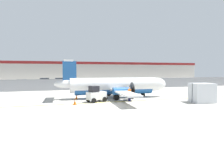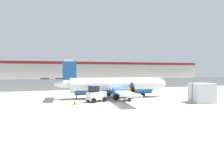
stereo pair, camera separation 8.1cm
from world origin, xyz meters
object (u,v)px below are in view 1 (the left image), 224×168
parked_car_3 (82,81)px  parked_car_4 (107,83)px  ground_crew_worker (129,93)px  traffic_cone_near_left (75,102)px  traffic_cone_near_right (131,96)px  cargo_container (202,93)px  parked_car_1 (45,81)px  parked_car_6 (138,82)px  parked_car_2 (60,81)px  parked_car_5 (124,81)px  parked_car_0 (22,83)px  baggage_tug (96,95)px  traffic_cone_far_left (76,97)px  commuter_airplane (116,86)px

parked_car_3 → parked_car_4: bearing=119.5°
ground_crew_worker → traffic_cone_near_left: (-6.49, -0.46, -0.64)m
ground_crew_worker → traffic_cone_near_right: (1.18, 2.52, -0.64)m
parked_car_3 → cargo_container: bearing=105.8°
cargo_container → parked_car_3: size_ratio=0.63×
parked_car_1 → parked_car_3: size_ratio=1.04×
parked_car_6 → ground_crew_worker: bearing=70.5°
parked_car_2 → parked_car_3: same height
ground_crew_worker → parked_car_6: bearing=-140.1°
ground_crew_worker → traffic_cone_near_right: size_ratio=2.66×
parked_car_2 → parked_car_5: bearing=-28.4°
traffic_cone_near_right → parked_car_6: (10.91, 21.31, 0.58)m
cargo_container → parked_car_0: bearing=136.2°
baggage_tug → traffic_cone_far_left: bearing=103.9°
traffic_cone_far_left → parked_car_3: size_ratio=0.15×
parked_car_3 → parked_car_6: same height
commuter_airplane → traffic_cone_near_left: (-5.94, -3.83, -1.29)m
ground_crew_worker → parked_car_5: same height
parked_car_0 → parked_car_2: 10.50m
traffic_cone_near_right → parked_car_5: 24.31m
commuter_airplane → parked_car_0: (-14.55, 23.33, -0.71)m
cargo_container → parked_car_4: cargo_container is taller
commuter_airplane → traffic_cone_near_left: size_ratio=25.11×
commuter_airplane → cargo_container: 10.52m
commuter_airplane → parked_car_3: commuter_airplane is taller
cargo_container → traffic_cone_near_right: 8.68m
ground_crew_worker → parked_car_4: same height
cargo_container → parked_car_2: (-14.28, 35.96, -0.21)m
parked_car_6 → parked_car_0: bearing=1.4°
ground_crew_worker → parked_car_5: bearing=-132.3°
traffic_cone_near_right → parked_car_6: 23.95m
parked_car_0 → parked_car_4: (18.40, -4.71, 0.00)m
traffic_cone_far_left → baggage_tug: bearing=-56.1°
traffic_cone_near_right → parked_car_2: bearing=104.3°
baggage_tug → parked_car_2: baggage_tug is taller
cargo_container → parked_car_0: cargo_container is taller
baggage_tug → parked_car_6: 28.03m
cargo_container → parked_car_4: (-4.41, 25.12, -0.21)m
traffic_cone_far_left → parked_car_0: 24.83m
cargo_container → traffic_cone_near_left: 14.47m
parked_car_3 → parked_car_5: size_ratio=0.97×
baggage_tug → parked_car_4: (7.18, 21.19, 0.04)m
traffic_cone_near_left → parked_car_0: bearing=107.6°
parked_car_5 → parked_car_6: bearing=157.6°
commuter_airplane → parked_car_0: 27.50m
ground_crew_worker → cargo_container: cargo_container is taller
cargo_container → parked_car_0: (-22.81, 29.83, -0.21)m
ground_crew_worker → parked_car_0: same height
parked_car_0 → parked_car_1: same height
parked_car_1 → parked_car_2: same height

